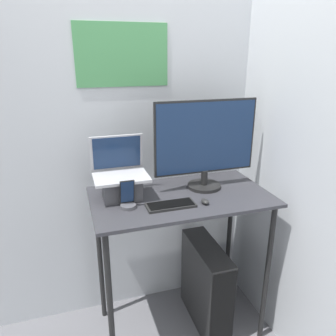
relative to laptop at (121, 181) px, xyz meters
The scene contains 9 objects.
wall_back 0.50m from the laptop, 41.67° to the left, with size 6.00×0.06×2.60m.
wall_side_right 1.05m from the laptop, 21.52° to the right, with size 0.05×6.00×2.60m.
desk 0.42m from the laptop, 13.13° to the right, with size 1.06×0.59×0.98m.
laptop is the anchor object (origin of this frame).
monitor 0.55m from the laptop, ahead, with size 0.64×0.21×0.54m.
keyboard 0.33m from the laptop, 40.79° to the right, with size 0.27×0.11×0.02m.
mouse 0.49m from the laptop, 28.03° to the right, with size 0.04×0.06×0.03m.
cell_phone 0.16m from the laptop, 86.32° to the right, with size 0.09×0.09×0.16m.
computer_tower 0.95m from the laptop, ahead, with size 0.16×0.52×0.59m.
Camera 1 is at (-0.61, -1.38, 1.78)m, focal length 35.00 mm.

